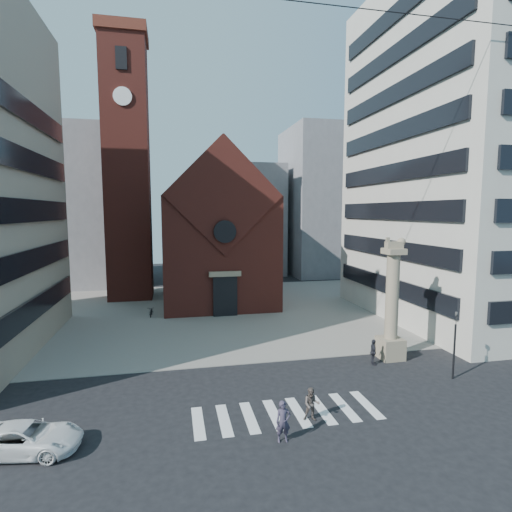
% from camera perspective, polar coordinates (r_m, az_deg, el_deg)
% --- Properties ---
extents(ground, '(120.00, 120.00, 0.00)m').
position_cam_1_polar(ground, '(24.84, 1.02, -18.50)').
color(ground, black).
rests_on(ground, ground).
extents(piazza, '(46.00, 30.00, 0.05)m').
position_cam_1_polar(piazza, '(42.56, -4.79, -7.82)').
color(piazza, gray).
rests_on(piazza, ground).
extents(zebra_crossing, '(10.20, 3.20, 0.01)m').
position_cam_1_polar(zebra_crossing, '(22.36, 4.35, -21.49)').
color(zebra_crossing, white).
rests_on(zebra_crossing, ground).
extents(church, '(12.00, 16.65, 18.00)m').
position_cam_1_polar(church, '(47.33, -5.80, 3.37)').
color(church, maroon).
rests_on(church, ground).
extents(campanile, '(5.50, 5.50, 31.20)m').
position_cam_1_polar(campanile, '(50.47, -17.90, 12.09)').
color(campanile, maroon).
rests_on(campanile, ground).
extents(building_right, '(18.00, 22.00, 32.00)m').
position_cam_1_polar(building_right, '(45.04, 29.16, 12.67)').
color(building_right, beige).
rests_on(building_right, ground).
extents(bg_block_left, '(16.00, 14.00, 22.00)m').
position_cam_1_polar(bg_block_left, '(63.73, -25.67, 6.25)').
color(bg_block_left, gray).
rests_on(bg_block_left, ground).
extents(bg_block_mid, '(14.00, 12.00, 18.00)m').
position_cam_1_polar(bg_block_mid, '(67.88, -2.58, 5.16)').
color(bg_block_mid, gray).
rests_on(bg_block_mid, ground).
extents(bg_block_right, '(16.00, 14.00, 24.00)m').
position_cam_1_polar(bg_block_right, '(69.47, 11.08, 7.55)').
color(bg_block_right, gray).
rests_on(bg_block_right, ground).
extents(lion_column, '(1.63, 1.60, 8.68)m').
position_cam_1_polar(lion_column, '(29.99, 18.81, -7.45)').
color(lion_column, gray).
rests_on(lion_column, ground).
extents(traffic_light, '(0.13, 0.16, 4.30)m').
position_cam_1_polar(traffic_light, '(28.24, 26.50, -11.11)').
color(traffic_light, black).
rests_on(traffic_light, ground).
extents(white_car, '(4.93, 2.82, 1.29)m').
position_cam_1_polar(white_car, '(21.50, -30.03, -21.64)').
color(white_car, white).
rests_on(white_car, ground).
extents(pedestrian_0, '(0.71, 0.47, 1.91)m').
position_cam_1_polar(pedestrian_0, '(19.66, 3.90, -22.52)').
color(pedestrian_0, '#363042').
rests_on(pedestrian_0, ground).
extents(pedestrian_1, '(0.97, 0.84, 1.69)m').
position_cam_1_polar(pedestrian_1, '(21.48, 7.95, -20.23)').
color(pedestrian_1, '#524842').
rests_on(pedestrian_1, ground).
extents(pedestrian_2, '(0.71, 1.12, 1.77)m').
position_cam_1_polar(pedestrian_2, '(29.16, 16.41, -13.03)').
color(pedestrian_2, '#222329').
rests_on(pedestrian_2, ground).
extents(scooter_0, '(0.71, 1.85, 0.96)m').
position_cam_1_polar(scooter_0, '(41.50, -14.72, -7.66)').
color(scooter_0, black).
rests_on(scooter_0, piazza).
extents(scooter_1, '(0.57, 1.79, 1.07)m').
position_cam_1_polar(scooter_1, '(41.43, -12.31, -7.54)').
color(scooter_1, black).
rests_on(scooter_1, piazza).
extents(scooter_2, '(0.71, 1.85, 0.96)m').
position_cam_1_polar(scooter_2, '(41.46, -9.90, -7.55)').
color(scooter_2, black).
rests_on(scooter_2, piazza).
extents(scooter_3, '(0.57, 1.79, 1.07)m').
position_cam_1_polar(scooter_3, '(41.54, -7.50, -7.41)').
color(scooter_3, black).
rests_on(scooter_3, piazza).
extents(scooter_4, '(0.71, 1.85, 0.96)m').
position_cam_1_polar(scooter_4, '(41.71, -5.11, -7.40)').
color(scooter_4, black).
rests_on(scooter_4, piazza).
extents(scooter_5, '(0.57, 1.79, 1.07)m').
position_cam_1_polar(scooter_5, '(41.93, -2.74, -7.23)').
color(scooter_5, black).
rests_on(scooter_5, piazza).
extents(scooter_6, '(0.71, 1.85, 0.96)m').
position_cam_1_polar(scooter_6, '(42.25, -0.40, -7.20)').
color(scooter_6, black).
rests_on(scooter_6, piazza).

